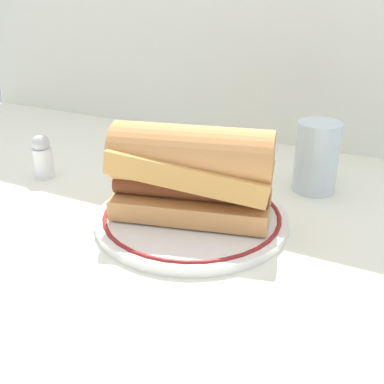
% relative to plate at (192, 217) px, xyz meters
% --- Properties ---
extents(ground_plane, '(1.50, 1.50, 0.00)m').
position_rel_plate_xyz_m(ground_plane, '(0.01, 0.01, -0.01)').
color(ground_plane, white).
extents(plate, '(0.26, 0.26, 0.01)m').
position_rel_plate_xyz_m(plate, '(0.00, 0.00, 0.00)').
color(plate, white).
rests_on(plate, ground_plane).
extents(sausage_sandwich, '(0.22, 0.14, 0.12)m').
position_rel_plate_xyz_m(sausage_sandwich, '(0.00, -0.00, 0.07)').
color(sausage_sandwich, tan).
rests_on(sausage_sandwich, plate).
extents(drinking_glass, '(0.07, 0.07, 0.11)m').
position_rel_plate_xyz_m(drinking_glass, '(0.12, 0.18, 0.04)').
color(drinking_glass, silver).
rests_on(drinking_glass, ground_plane).
extents(salt_shaker, '(0.03, 0.03, 0.07)m').
position_rel_plate_xyz_m(salt_shaker, '(-0.29, 0.03, 0.03)').
color(salt_shaker, white).
rests_on(salt_shaker, ground_plane).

